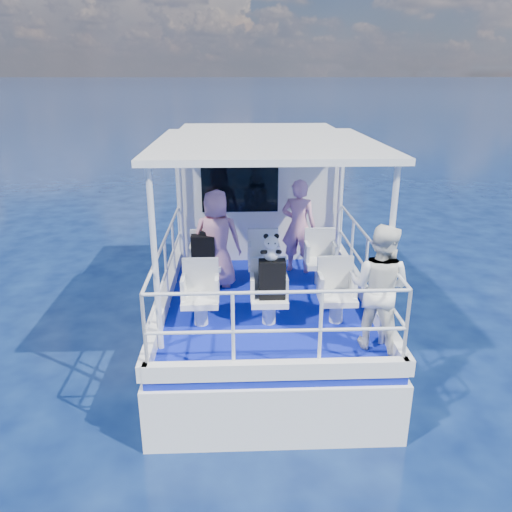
{
  "coord_description": "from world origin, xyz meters",
  "views": [
    {
      "loc": [
        -0.41,
        -7.06,
        4.02
      ],
      "look_at": [
        -0.14,
        -0.4,
        1.59
      ],
      "focal_mm": 35.0,
      "sensor_mm": 36.0,
      "label": 1
    }
  ],
  "objects": [
    {
      "name": "canopy",
      "position": [
        0.0,
        -0.2,
        3.14
      ],
      "size": [
        3.0,
        3.2,
        0.08
      ],
      "primitive_type": "cube",
      "color": "white",
      "rests_on": "cabin"
    },
    {
      "name": "passenger_port_fwd",
      "position": [
        -0.72,
        0.2,
        1.66
      ],
      "size": [
        0.59,
        0.44,
        1.52
      ],
      "primitive_type": "imported",
      "rotation": [
        0.0,
        0.0,
        3.07
      ],
      "color": "pink",
      "rests_on": "deck"
    },
    {
      "name": "seat_port_aft",
      "position": [
        -0.9,
        -1.1,
        1.09
      ],
      "size": [
        0.48,
        0.46,
        0.38
      ],
      "primitive_type": "cube",
      "color": "white",
      "rests_on": "deck"
    },
    {
      "name": "backpack_port",
      "position": [
        -0.93,
        0.12,
        1.51
      ],
      "size": [
        0.36,
        0.2,
        0.47
      ],
      "primitive_type": "cube",
      "color": "black",
      "rests_on": "seat_port_fwd"
    },
    {
      "name": "canopy_posts",
      "position": [
        0.0,
        -0.25,
        2.0
      ],
      "size": [
        2.77,
        2.97,
        2.2
      ],
      "color": "white",
      "rests_on": "deck"
    },
    {
      "name": "backpack_center",
      "position": [
        0.03,
        -1.13,
        1.54
      ],
      "size": [
        0.34,
        0.19,
        0.51
      ],
      "primitive_type": "cube",
      "color": "black",
      "rests_on": "seat_center_aft"
    },
    {
      "name": "panda",
      "position": [
        0.02,
        -1.12,
        1.97
      ],
      "size": [
        0.23,
        0.19,
        0.35
      ],
      "primitive_type": null,
      "color": "white",
      "rests_on": "backpack_center"
    },
    {
      "name": "cabin",
      "position": [
        0.0,
        2.3,
        2.0
      ],
      "size": [
        2.85,
        2.0,
        2.2
      ],
      "primitive_type": "cube",
      "color": "white",
      "rests_on": "deck"
    },
    {
      "name": "railings",
      "position": [
        0.0,
        -0.58,
        1.4
      ],
      "size": [
        2.84,
        3.59,
        1.0
      ],
      "primitive_type": null,
      "color": "white",
      "rests_on": "deck"
    },
    {
      "name": "compact_camera",
      "position": [
        -0.91,
        0.13,
        1.78
      ],
      "size": [
        0.11,
        0.06,
        0.06
      ],
      "primitive_type": "cube",
      "color": "black",
      "rests_on": "backpack_port"
    },
    {
      "name": "seat_stbd_aft",
      "position": [
        0.9,
        -1.1,
        1.09
      ],
      "size": [
        0.48,
        0.46,
        0.38
      ],
      "primitive_type": "cube",
      "color": "white",
      "rests_on": "deck"
    },
    {
      "name": "passenger_stbd_aft",
      "position": [
        1.25,
        -1.74,
        1.67
      ],
      "size": [
        0.95,
        0.9,
        1.54
      ],
      "primitive_type": "imported",
      "rotation": [
        0.0,
        0.0,
        2.55
      ],
      "color": "white",
      "rests_on": "deck"
    },
    {
      "name": "hull",
      "position": [
        0.0,
        1.0,
        0.0
      ],
      "size": [
        3.0,
        7.0,
        1.6
      ],
      "primitive_type": "cube",
      "color": "white",
      "rests_on": "ground"
    },
    {
      "name": "ground",
      "position": [
        0.0,
        0.0,
        0.0
      ],
      "size": [
        2000.0,
        2000.0,
        0.0
      ],
      "primitive_type": "plane",
      "color": "#071339",
      "rests_on": "ground"
    },
    {
      "name": "seat_stbd_fwd",
      "position": [
        0.9,
        0.2,
        1.09
      ],
      "size": [
        0.48,
        0.46,
        0.38
      ],
      "primitive_type": "cube",
      "color": "white",
      "rests_on": "deck"
    },
    {
      "name": "deck",
      "position": [
        0.0,
        1.0,
        0.85
      ],
      "size": [
        2.9,
        6.9,
        0.1
      ],
      "primitive_type": "cube",
      "color": "#0B179F",
      "rests_on": "hull"
    },
    {
      "name": "passenger_stbd_fwd",
      "position": [
        0.6,
        0.77,
        1.68
      ],
      "size": [
        0.66,
        0.54,
        1.56
      ],
      "primitive_type": "imported",
      "rotation": [
        0.0,
        0.0,
        2.8
      ],
      "color": "pink",
      "rests_on": "deck"
    },
    {
      "name": "seat_center_fwd",
      "position": [
        0.0,
        0.2,
        1.09
      ],
      "size": [
        0.48,
        0.46,
        0.38
      ],
      "primitive_type": "cube",
      "color": "white",
      "rests_on": "deck"
    },
    {
      "name": "seat_port_fwd",
      "position": [
        -0.9,
        0.2,
        1.09
      ],
      "size": [
        0.48,
        0.46,
        0.38
      ],
      "primitive_type": "cube",
      "color": "white",
      "rests_on": "deck"
    },
    {
      "name": "seat_center_aft",
      "position": [
        0.0,
        -1.1,
        1.09
      ],
      "size": [
        0.48,
        0.46,
        0.38
      ],
      "primitive_type": "cube",
      "color": "white",
      "rests_on": "deck"
    }
  ]
}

